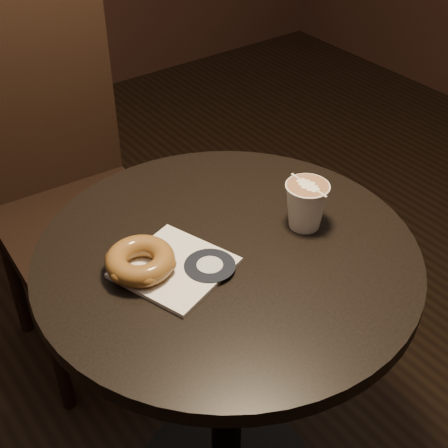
% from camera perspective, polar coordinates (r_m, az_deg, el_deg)
% --- Properties ---
extents(cafe_table, '(0.70, 0.70, 0.75)m').
position_cam_1_polar(cafe_table, '(1.26, 0.26, -9.41)').
color(cafe_table, black).
rests_on(cafe_table, ground).
extents(chair, '(0.43, 0.43, 1.04)m').
position_cam_1_polar(chair, '(1.72, -14.70, 4.80)').
color(chair, black).
rests_on(chair, ground).
extents(pastry_bag, '(0.22, 0.22, 0.01)m').
position_cam_1_polar(pastry_bag, '(1.09, -4.53, -3.99)').
color(pastry_bag, silver).
rests_on(pastry_bag, cafe_table).
extents(doughnut, '(0.12, 0.12, 0.04)m').
position_cam_1_polar(doughnut, '(1.07, -7.66, -3.33)').
color(doughnut, brown).
rests_on(doughnut, pastry_bag).
extents(latte_cup, '(0.08, 0.08, 0.09)m').
position_cam_1_polar(latte_cup, '(1.17, 7.49, 1.68)').
color(latte_cup, silver).
rests_on(latte_cup, cafe_table).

